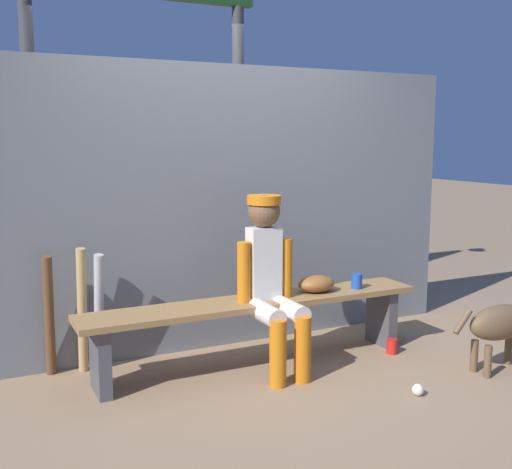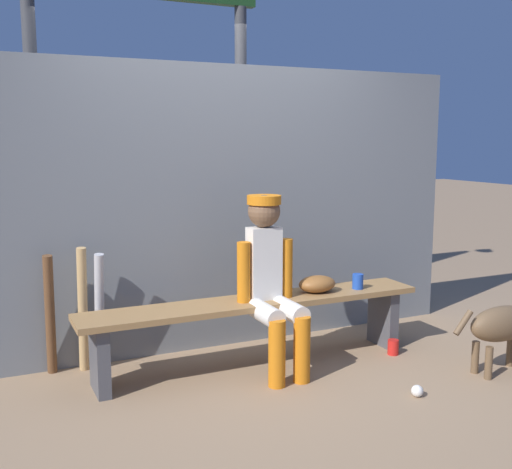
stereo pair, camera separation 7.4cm
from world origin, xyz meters
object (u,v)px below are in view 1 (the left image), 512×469
Objects in this scene: baseball_glove at (317,284)px; dog at (506,322)px; dugout_bench at (256,315)px; baseball at (418,390)px; cup_on_bench at (357,281)px; bat_wood_tan at (82,311)px; cup_on_ground at (392,346)px; bat_aluminum_silver at (99,313)px; player_seated at (271,277)px; bat_wood_dark at (49,316)px.

baseball_glove is 0.33× the size of dog.
dugout_bench reaches higher than baseball.
baseball_glove is 2.55× the size of cup_on_bench.
bat_wood_tan is 7.80× the size of cup_on_ground.
bat_aluminum_silver is at bearing -14.88° from bat_wood_tan.
baseball_glove reaches higher than dog.
dugout_bench is 2.04× the size of player_seated.
player_seated reaches higher than bat_wood_dark.
baseball is (1.77, -1.29, -0.39)m from bat_wood_tan.
bat_wood_tan is at bearing 167.04° from cup_on_bench.
bat_aluminum_silver is 2.11m from cup_on_ground.
cup_on_bench is at bearing -6.65° from baseball_glove.
baseball_glove is at bearing 0.00° from dugout_bench.
dog is (1.50, -0.80, -0.03)m from dugout_bench.
baseball is at bearing -173.89° from dog.
dugout_bench is at bearing -20.04° from bat_wood_tan.
bat_wood_dark is at bearing 156.51° from dog.
bat_wood_dark is at bearing 164.67° from cup_on_ground.
dog is (2.80, -1.22, -0.08)m from bat_wood_dark.
dugout_bench is 2.97× the size of bat_aluminum_silver.
cup_on_bench is at bearing 5.80° from player_seated.
dugout_bench is at bearing 127.35° from baseball.
cup_on_bench is (0.32, -0.04, -0.01)m from baseball_glove.
bat_wood_tan is (-0.10, 0.03, 0.02)m from bat_aluminum_silver.
baseball is 0.88m from dog.
cup_on_bench is 0.13× the size of dog.
bat_wood_dark is at bearing 146.58° from baseball.
cup_on_bench is at bearing 81.48° from baseball.
dog is at bearing -25.45° from player_seated.
cup_on_bench reaches higher than baseball.
cup_on_ground is at bearing 63.84° from baseball.
baseball_glove is 1.84m from bat_wood_dark.
bat_aluminum_silver reaches higher than cup_on_ground.
player_seated is 10.82× the size of cup_on_bench.
cup_on_ground is (1.01, -0.21, -0.31)m from dugout_bench.
dugout_bench is 1.06m from bat_aluminum_silver.
bat_aluminum_silver is (-0.99, 0.37, 0.04)m from dugout_bench.
dugout_bench is 1.17m from bat_wood_tan.
bat_aluminum_silver is (-1.05, 0.48, -0.24)m from player_seated.
bat_aluminum_silver is at bearing 167.16° from cup_on_bench.
dog reaches higher than baseball.
bat_wood_dark reaches higher than baseball_glove.
baseball_glove is 0.32m from cup_on_bench.
dugout_bench is 1.70m from dog.
baseball_glove is 0.74m from cup_on_ground.
baseball_glove is (0.48, 0.00, 0.17)m from dugout_bench.
cup_on_ground is (2.10, -0.61, -0.37)m from bat_wood_tan.
bat_wood_dark is 3.06m from dog.
bat_aluminum_silver is (-1.47, 0.37, -0.13)m from baseball_glove.
dog is (1.02, -0.80, -0.20)m from baseball_glove.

